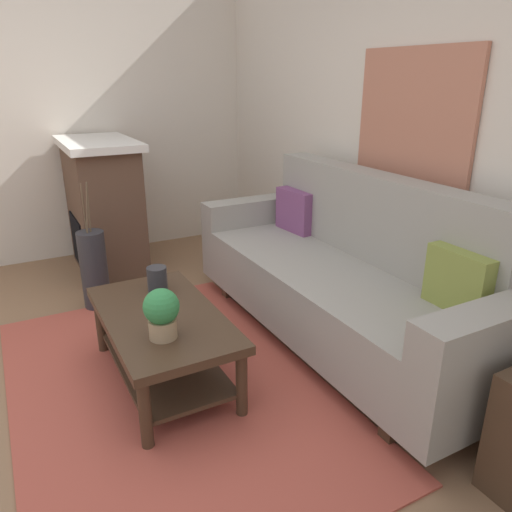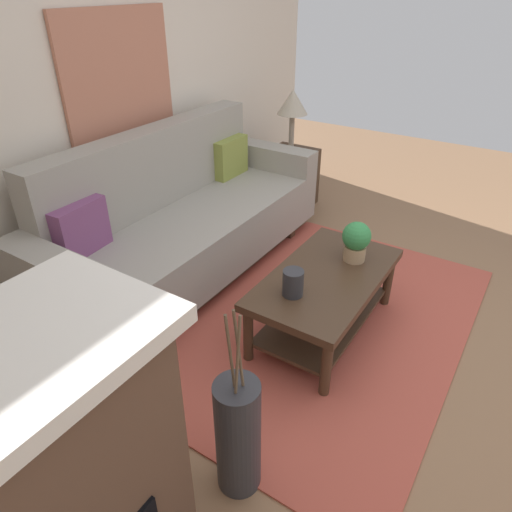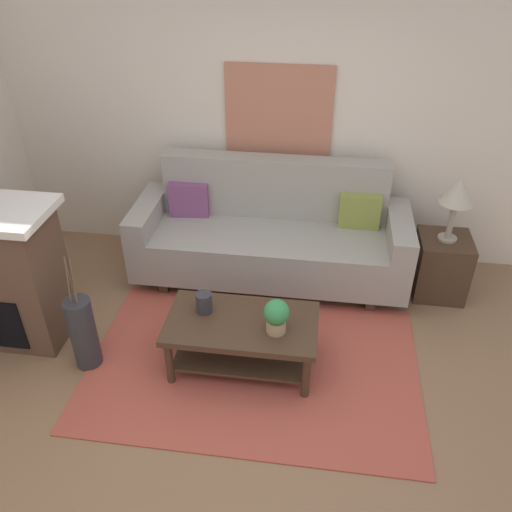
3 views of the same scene
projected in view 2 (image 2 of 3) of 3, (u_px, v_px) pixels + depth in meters
ground_plane at (403, 352)px, 2.84m from camera, size 9.06×9.06×0.00m
wall_back at (115, 84)px, 3.19m from camera, size 5.06×0.10×2.70m
area_rug at (329, 323)px, 3.07m from camera, size 2.48×1.62×0.01m
couch at (184, 222)px, 3.41m from camera, size 2.44×0.84×1.08m
throw_pillow_plum at (81, 228)px, 2.78m from camera, size 0.37×0.15×0.32m
throw_pillow_olive at (230, 157)px, 3.90m from camera, size 0.36×0.12×0.32m
coffee_table at (325, 290)px, 2.86m from camera, size 1.10×0.60×0.43m
tabletop_vase at (293, 283)px, 2.59m from camera, size 0.12×0.12×0.16m
potted_plant_tabletop at (356, 240)px, 2.88m from camera, size 0.18×0.18×0.26m
side_table at (290, 179)px, 4.55m from camera, size 0.44×0.44×0.56m
table_lamp at (293, 105)px, 4.19m from camera, size 0.28×0.28×0.57m
fireplace at (30, 509)px, 1.41m from camera, size 1.02×0.58×1.16m
floor_vase at (238, 437)px, 1.96m from camera, size 0.20×0.20×0.60m
floor_vase_branch_a at (238, 349)px, 1.73m from camera, size 0.01×0.05×0.36m
floor_vase_branch_b at (230, 352)px, 1.72m from camera, size 0.03×0.03×0.36m
floor_vase_branch_c at (238, 356)px, 1.70m from camera, size 0.05×0.02×0.36m
framed_painting at (120, 76)px, 3.12m from camera, size 0.94×0.03×0.84m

